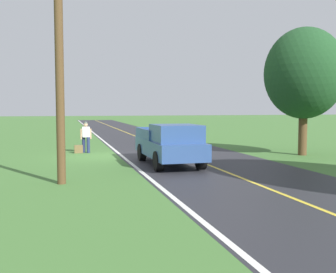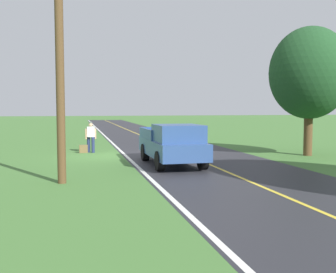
{
  "view_description": "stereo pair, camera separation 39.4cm",
  "coord_description": "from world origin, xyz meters",
  "px_view_note": "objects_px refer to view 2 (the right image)",
  "views": [
    {
      "loc": [
        2.14,
        20.81,
        2.54
      ],
      "look_at": [
        -1.36,
        7.55,
        1.54
      ],
      "focal_mm": 42.77,
      "sensor_mm": 36.0,
      "label": 1
    },
    {
      "loc": [
        1.76,
        20.91,
        2.54
      ],
      "look_at": [
        -1.36,
        7.55,
        1.54
      ],
      "focal_mm": 42.77,
      "sensor_mm": 36.0,
      "label": 2
    }
  ],
  "objects_px": {
    "tree_far_side_near": "(310,73)",
    "utility_pole_roadside": "(60,61)",
    "suitcase_carried": "(83,149)",
    "pickup_truck_passing": "(173,143)",
    "hitchhiker_walking": "(91,135)"
  },
  "relations": [
    {
      "from": "suitcase_carried",
      "to": "utility_pole_roadside",
      "type": "distance_m",
      "value": 9.82
    },
    {
      "from": "tree_far_side_near",
      "to": "utility_pole_roadside",
      "type": "xyz_separation_m",
      "value": [
        12.4,
        5.03,
        -0.25
      ]
    },
    {
      "from": "suitcase_carried",
      "to": "utility_pole_roadside",
      "type": "relative_size",
      "value": 0.06
    },
    {
      "from": "tree_far_side_near",
      "to": "utility_pole_roadside",
      "type": "relative_size",
      "value": 0.83
    },
    {
      "from": "suitcase_carried",
      "to": "tree_far_side_near",
      "type": "xyz_separation_m",
      "value": [
        -11.51,
        3.97,
        4.08
      ]
    },
    {
      "from": "hitchhiker_walking",
      "to": "suitcase_carried",
      "type": "height_order",
      "value": "hitchhiker_walking"
    },
    {
      "from": "tree_far_side_near",
      "to": "utility_pole_roadside",
      "type": "distance_m",
      "value": 13.38
    },
    {
      "from": "suitcase_carried",
      "to": "tree_far_side_near",
      "type": "relative_size",
      "value": 0.07
    },
    {
      "from": "hitchhiker_walking",
      "to": "utility_pole_roadside",
      "type": "bearing_deg",
      "value": 81.84
    },
    {
      "from": "utility_pole_roadside",
      "to": "pickup_truck_passing",
      "type": "bearing_deg",
      "value": -145.36
    },
    {
      "from": "hitchhiker_walking",
      "to": "pickup_truck_passing",
      "type": "distance_m",
      "value": 6.78
    },
    {
      "from": "pickup_truck_passing",
      "to": "tree_far_side_near",
      "type": "distance_m",
      "value": 8.66
    },
    {
      "from": "hitchhiker_walking",
      "to": "utility_pole_roadside",
      "type": "height_order",
      "value": "utility_pole_roadside"
    },
    {
      "from": "suitcase_carried",
      "to": "pickup_truck_passing",
      "type": "bearing_deg",
      "value": 28.31
    },
    {
      "from": "pickup_truck_passing",
      "to": "utility_pole_roadside",
      "type": "distance_m",
      "value": 6.41
    }
  ]
}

